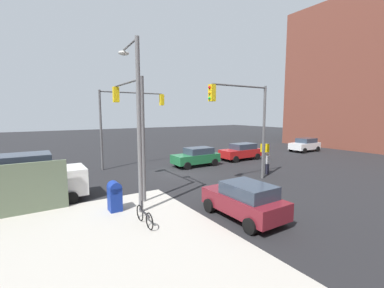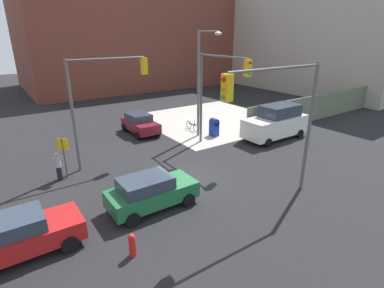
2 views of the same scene
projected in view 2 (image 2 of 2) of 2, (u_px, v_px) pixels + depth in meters
ground_plane at (184, 178)px, 16.99m from camera, size 120.00×120.00×0.00m
sidewalk_corner at (211, 119)px, 28.75m from camera, size 12.00×12.00×0.01m
construction_fence at (322, 106)px, 28.67m from camera, size 19.96×0.12×2.40m
building_warehouse_north at (131, 38)px, 47.41m from camera, size 32.00×18.00×14.38m
building_loft_east at (338, 32)px, 43.90m from camera, size 20.00×24.00×16.10m
smokestack at (235, 23)px, 53.24m from camera, size 1.80×1.80×19.32m
traffic_signal_nw_corner at (103, 91)px, 17.47m from camera, size 4.95×0.36×6.50m
traffic_signal_se_corner at (282, 108)px, 13.13m from camera, size 5.84×0.36×6.50m
traffic_signal_ne_corner at (218, 84)px, 19.87m from camera, size 0.36×4.88×6.50m
street_lamp_corner at (201, 77)px, 22.33m from camera, size 0.56×2.67×8.00m
warning_sign_two_way at (63, 151)px, 16.51m from camera, size 0.48×0.48×2.40m
mailbox_blue at (214, 127)px, 23.90m from camera, size 0.56×0.64×1.43m
fire_hydrant at (132, 244)px, 10.91m from camera, size 0.26×0.26×0.94m
hatchback_green at (151, 192)px, 13.86m from camera, size 4.17×2.02×1.62m
hatchback_red at (18, 235)px, 10.84m from camera, size 4.27×2.02×1.62m
sedan_maroon at (140, 123)px, 24.48m from camera, size 2.02×3.89×1.62m
van_white_delivery at (276, 122)px, 23.16m from camera, size 5.40×2.32×2.62m
pedestrian_crossing at (58, 166)px, 16.52m from camera, size 0.36×0.36×1.65m
bicycle_leaning_on_fence at (192, 126)px, 25.42m from camera, size 0.05×1.75×0.97m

